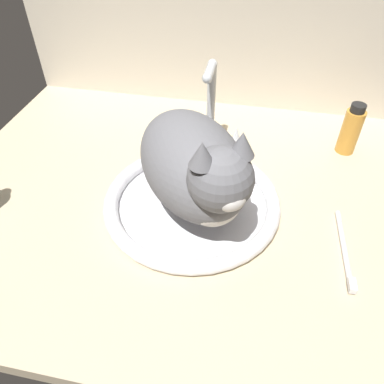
{
  "coord_description": "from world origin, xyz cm",
  "views": [
    {
      "loc": [
        12.78,
        -57.71,
        57.99
      ],
      "look_at": [
        1.82,
        -3.26,
        7.0
      ],
      "focal_mm": 34.66,
      "sensor_mm": 36.0,
      "label": 1
    }
  ],
  "objects_px": {
    "toothbrush": "(345,251)",
    "faucet": "(210,117)",
    "sink_basin": "(192,201)",
    "cat": "(196,167)",
    "amber_bottle": "(351,130)"
  },
  "relations": [
    {
      "from": "sink_basin",
      "to": "cat",
      "type": "bearing_deg",
      "value": -56.0
    },
    {
      "from": "sink_basin",
      "to": "amber_bottle",
      "type": "bearing_deg",
      "value": 38.82
    },
    {
      "from": "sink_basin",
      "to": "faucet",
      "type": "distance_m",
      "value": 0.23
    },
    {
      "from": "faucet",
      "to": "cat",
      "type": "height_order",
      "value": "cat"
    },
    {
      "from": "sink_basin",
      "to": "toothbrush",
      "type": "xyz_separation_m",
      "value": [
        0.3,
        -0.07,
        -0.01
      ]
    },
    {
      "from": "faucet",
      "to": "toothbrush",
      "type": "relative_size",
      "value": 1.16
    },
    {
      "from": "faucet",
      "to": "toothbrush",
      "type": "height_order",
      "value": "faucet"
    },
    {
      "from": "faucet",
      "to": "cat",
      "type": "bearing_deg",
      "value": -87.17
    },
    {
      "from": "cat",
      "to": "amber_bottle",
      "type": "xyz_separation_m",
      "value": [
        0.32,
        0.29,
        -0.06
      ]
    },
    {
      "from": "toothbrush",
      "to": "faucet",
      "type": "bearing_deg",
      "value": 136.88
    },
    {
      "from": "faucet",
      "to": "cat",
      "type": "xyz_separation_m",
      "value": [
        0.01,
        -0.23,
        0.03
      ]
    },
    {
      "from": "faucet",
      "to": "amber_bottle",
      "type": "relative_size",
      "value": 1.75
    },
    {
      "from": "sink_basin",
      "to": "toothbrush",
      "type": "relative_size",
      "value": 1.89
    },
    {
      "from": "cat",
      "to": "amber_bottle",
      "type": "relative_size",
      "value": 2.9
    },
    {
      "from": "sink_basin",
      "to": "faucet",
      "type": "bearing_deg",
      "value": 90.0
    }
  ]
}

